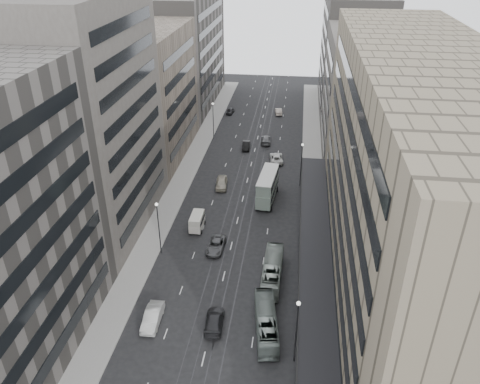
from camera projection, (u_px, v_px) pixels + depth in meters
The scene contains 26 objects.
ground at pixel (213, 319), 55.55m from camera, with size 220.00×220.00×0.00m, color black.
sidewalk_right at pixel (312, 180), 86.72m from camera, with size 4.00×125.00×0.15m, color gray.
sidewalk_left at pixel (186, 173), 89.38m from camera, with size 4.00×125.00×0.15m, color gray.
department_store at pixel (409, 188), 52.87m from camera, with size 19.20×60.00×30.00m.
building_right_mid at pixel (365, 96), 92.47m from camera, with size 15.00×28.00×24.00m, color #4C4741.
building_right_far at pixel (353, 52), 117.53m from camera, with size 15.00×32.00×28.00m, color #5A5551.
building_left_b at pixel (84, 120), 66.17m from camera, with size 15.00×26.00×34.00m, color #4C4741.
building_left_c at pixel (145, 94), 91.78m from camera, with size 15.00×28.00×25.00m, color #75685B.
building_left_d at pixel (183, 50), 119.69m from camera, with size 15.00×38.00×28.00m, color #5A5551.
lamp_right_near at pixel (297, 325), 47.62m from camera, with size 0.44×0.44×8.32m.
lamp_right_far at pixel (302, 160), 82.32m from camera, with size 0.44×0.44×8.32m.
lamp_left_near at pixel (158, 222), 64.51m from camera, with size 0.44×0.44×8.32m.
lamp_left_far at pixel (213, 117), 101.82m from camera, with size 0.44×0.44×8.32m.
bus_near at pixel (266, 322), 53.31m from camera, with size 2.26×9.64×2.69m, color gray.
bus_far at pixel (272, 270), 61.36m from camera, with size 2.33×9.98×2.78m, color #96A199.
double_decker at pixel (267, 186), 79.13m from camera, with size 3.46×9.19×4.92m.
panel_van at pixel (197, 221), 71.87m from camera, with size 1.98×3.98×2.50m.
sedan_1 at pixel (153, 317), 54.68m from camera, with size 1.77×5.08×1.67m, color beige.
sedan_2 at pixel (216, 246), 67.44m from camera, with size 2.30×4.99×1.39m, color #515153.
sedan_3 at pixel (214, 321), 54.27m from camera, with size 2.09×5.14×1.49m, color black.
sedan_4 at pixel (222, 183), 84.08m from camera, with size 2.00×4.97×1.69m, color #9F9784.
sedan_5 at pixel (246, 145), 99.21m from camera, with size 1.54×4.41×1.45m, color black.
sedan_6 at pixel (276, 158), 93.62m from camera, with size 2.50×5.42×1.51m, color silver.
sedan_7 at pixel (266, 140), 101.93m from camera, with size 2.09×5.13×1.49m, color #565759.
sedan_8 at pixel (230, 111), 118.68m from camera, with size 1.57×3.89×1.33m, color black.
sedan_9 at pixel (279, 111), 118.24m from camera, with size 1.55×4.44×1.46m, color beige.
Camera 1 is at (8.38, -40.53, 40.15)m, focal length 35.00 mm.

